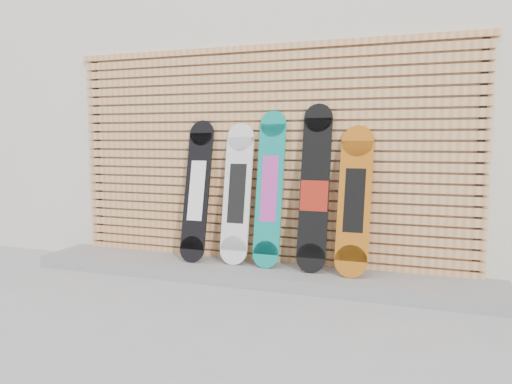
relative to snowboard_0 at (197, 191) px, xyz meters
The scene contains 9 objects.
ground 1.39m from the snowboard_0, 44.17° to the right, with size 80.00×80.00×0.00m, color gray.
building 3.17m from the snowboard_0, 64.52° to the left, with size 12.00×5.00×3.60m, color beige.
concrete_step 1.02m from the snowboard_0, ahead, with size 4.60×0.70×0.12m, color gray.
slat_wall 0.77m from the snowboard_0, 16.74° to the left, with size 4.26×0.08×2.29m.
snowboard_0 is the anchor object (origin of this frame).
snowboard_1 0.43m from the snowboard_0, ahead, with size 0.29×0.28×1.41m.
snowboard_2 0.78m from the snowboard_0, ahead, with size 0.27×0.30×1.53m.
snowboard_3 1.23m from the snowboard_0, ahead, with size 0.28×0.32×1.59m.
snowboard_4 1.61m from the snowboard_0, ahead, with size 0.30×0.36×1.38m.
Camera 1 is at (1.49, -3.81, 1.37)m, focal length 35.00 mm.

